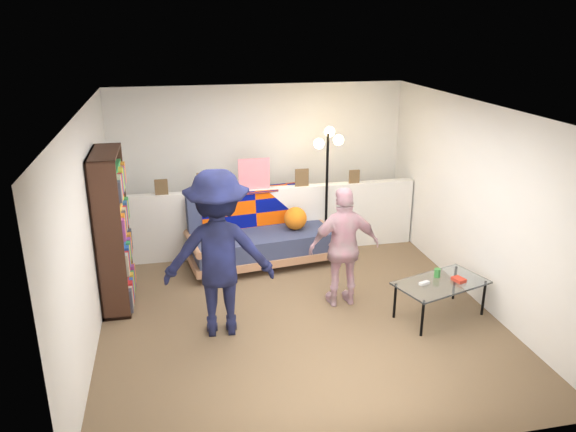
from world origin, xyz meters
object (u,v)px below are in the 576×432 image
(person_right, at_px, (344,247))
(coffee_table, at_px, (441,284))
(bookshelf, at_px, (113,235))
(person_left, at_px, (219,254))
(futon_sofa, at_px, (261,234))
(floor_lamp, at_px, (328,165))

(person_right, bearing_deg, coffee_table, 150.85)
(bookshelf, distance_m, person_left, 1.49)
(futon_sofa, xyz_separation_m, person_right, (0.76, -1.45, 0.33))
(bookshelf, distance_m, person_right, 2.76)
(bookshelf, relative_size, floor_lamp, 1.01)
(futon_sofa, bearing_deg, floor_lamp, 9.92)
(coffee_table, relative_size, floor_lamp, 0.63)
(bookshelf, height_order, person_right, bookshelf)
(bookshelf, xyz_separation_m, person_left, (1.17, -0.93, 0.05))
(futon_sofa, bearing_deg, person_right, -62.41)
(futon_sofa, xyz_separation_m, coffee_table, (1.77, -2.00, 0.00))
(coffee_table, bearing_deg, person_right, 151.61)
(bookshelf, distance_m, coffee_table, 3.90)
(floor_lamp, bearing_deg, coffee_table, -70.72)
(futon_sofa, xyz_separation_m, person_left, (-0.76, -1.78, 0.52))
(bookshelf, xyz_separation_m, coffee_table, (3.70, -1.15, -0.47))
(bookshelf, bearing_deg, floor_lamp, 19.36)
(futon_sofa, distance_m, person_left, 2.01)
(coffee_table, height_order, floor_lamp, floor_lamp)
(futon_sofa, distance_m, floor_lamp, 1.37)
(futon_sofa, bearing_deg, person_left, -112.95)
(bookshelf, bearing_deg, coffee_table, -17.23)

